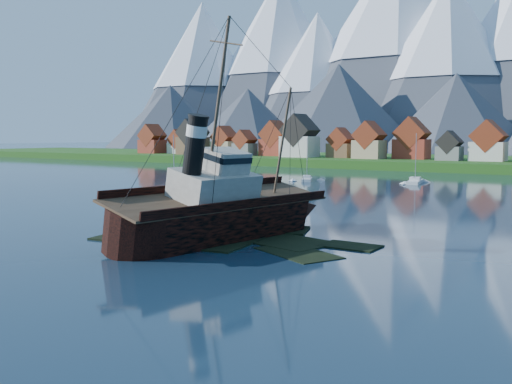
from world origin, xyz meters
The scene contains 9 objects.
ground centered at (0.00, 0.00, 0.00)m, with size 1400.00×1400.00×0.00m, color #152A3D.
shoal centered at (1.78, 2.15, -0.35)m, with size 31.71×21.24×1.14m.
shore_bank centered at (0.00, 170.00, 0.00)m, with size 600.00×80.00×3.20m, color #1E4A15.
seawall centered at (0.00, 132.00, 0.00)m, with size 600.00×2.50×2.00m, color #3F3D38.
town centered at (-33.12, 152.18, 8.99)m, with size 250.96×16.69×17.30m.
tugboat_wreck centered at (0.75, 2.36, 3.18)m, with size 7.43×32.01×25.37m.
sailboat_a centered at (-29.68, 27.45, 0.27)m, with size 7.13×10.01×12.30m.
sailboat_c centered at (-30.43, 78.88, 0.26)m, with size 5.90×9.08×11.58m.
sailboat_e centered at (-4.88, 86.96, 0.28)m, with size 4.58×11.23×12.67m.
Camera 1 is at (39.47, -49.69, 11.69)m, focal length 40.00 mm.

